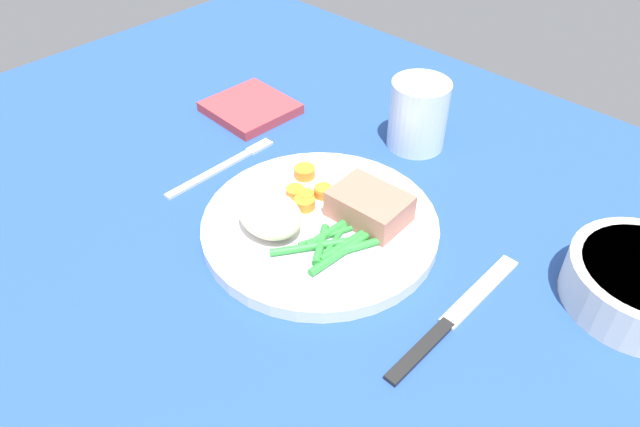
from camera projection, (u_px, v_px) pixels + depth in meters
dining_table at (310, 221)px, 68.73cm from camera, size 120.00×90.00×2.00cm
dinner_plate at (320, 226)px, 65.40cm from camera, size 26.11×26.11×1.60cm
meat_portion at (369, 206)px, 64.23cm from camera, size 8.48×6.41×3.22cm
mashed_potatoes at (273, 217)px, 62.19cm from camera, size 7.51×6.04×4.14cm
carrot_slices at (308, 190)px, 68.06cm from camera, size 6.55×6.56×1.30cm
green_beans at (334, 243)px, 61.51cm from camera, size 7.65×11.19×0.89cm
fork at (221, 168)px, 74.64cm from camera, size 1.44×16.60×0.40cm
knife at (453, 318)px, 56.29cm from camera, size 1.70×20.50×0.64cm
water_glass at (418, 119)px, 76.47cm from camera, size 7.55×7.55×9.11cm
napkin at (250, 108)px, 84.84cm from camera, size 11.65×11.17×1.39cm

